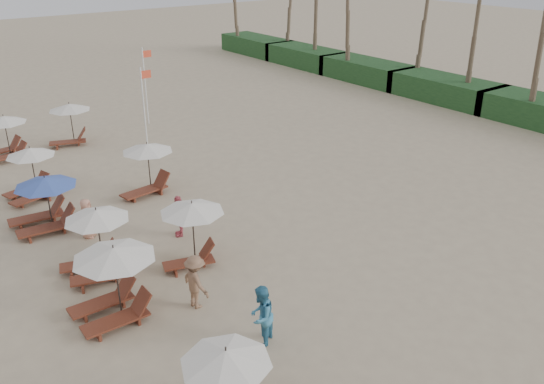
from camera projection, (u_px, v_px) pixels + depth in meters
ground at (383, 313)px, 17.19m from camera, size 160.00×160.00×0.00m
shrub_hedge at (446, 89)px, 39.55m from camera, size 3.20×53.00×1.60m
lounger_station_2 at (110, 282)px, 16.53m from camera, size 2.67×2.45×2.30m
lounger_station_3 at (94, 244)px, 18.64m from camera, size 2.47×2.23×2.39m
lounger_station_4 at (42, 204)px, 21.83m from camera, size 2.77×2.37×2.08m
lounger_station_5 at (29, 175)px, 24.38m from camera, size 2.45×2.22×2.27m
lounger_station_6 at (2, 139)px, 28.86m from camera, size 2.60×2.20×2.23m
inland_station_0 at (191, 225)px, 19.25m from camera, size 2.56×2.24×2.22m
inland_station_1 at (146, 166)px, 24.74m from camera, size 2.80×2.24×2.22m
inland_station_2 at (68, 120)px, 30.78m from camera, size 2.68×2.24×2.22m
beachgoer_mid_a at (261, 316)px, 15.54m from camera, size 1.13×1.07×1.83m
beachgoer_mid_b at (196, 282)px, 17.16m from camera, size 0.76×1.19×1.75m
beachgoer_far_a at (179, 216)px, 21.39m from camera, size 0.77×1.04×1.65m
beachgoer_far_b at (87, 218)px, 21.29m from camera, size 0.87×0.90×1.56m
flag_pole_near at (144, 106)px, 29.34m from camera, size 0.60×0.08×4.48m
flag_pole_far at (146, 83)px, 33.77m from camera, size 0.60×0.08×4.62m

